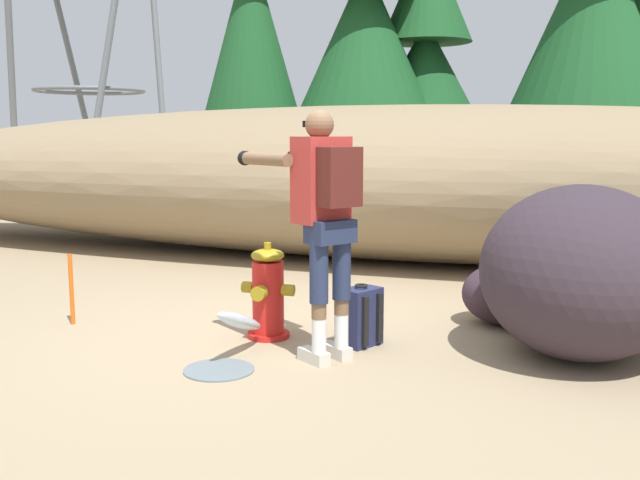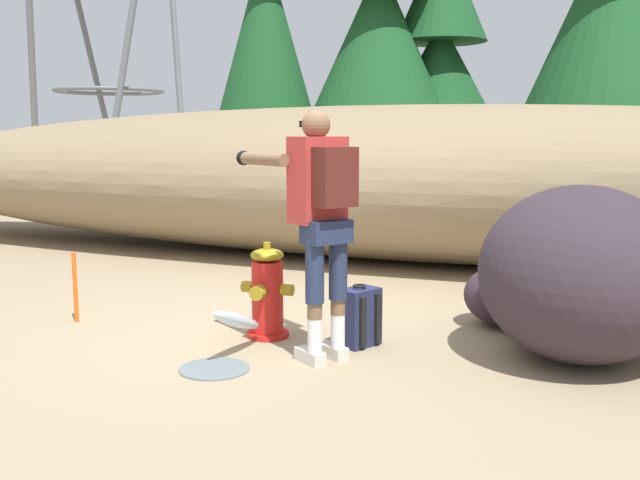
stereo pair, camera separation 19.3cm
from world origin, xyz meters
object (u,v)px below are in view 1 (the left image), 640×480
(fire_hydrant, at_px, (268,294))
(utility_worker, at_px, (322,203))
(spare_backpack, at_px, (360,317))
(boulder_large, at_px, (581,272))
(boulder_small, at_px, (505,294))
(boulder_outlier, at_px, (605,312))
(survey_stake, at_px, (71,289))

(fire_hydrant, xyz_separation_m, utility_worker, (0.58, -0.38, 0.77))
(spare_backpack, xyz_separation_m, boulder_large, (1.56, 0.22, 0.41))
(fire_hydrant, bearing_deg, boulder_small, 30.33)
(spare_backpack, height_order, boulder_outlier, spare_backpack)
(boulder_large, bearing_deg, fire_hydrant, -173.65)
(boulder_small, relative_size, boulder_outlier, 1.39)
(boulder_large, bearing_deg, boulder_outlier, 72.91)
(spare_backpack, relative_size, boulder_large, 0.31)
(survey_stake, bearing_deg, utility_worker, -5.40)
(utility_worker, distance_m, boulder_outlier, 2.52)
(utility_worker, xyz_separation_m, boulder_small, (1.15, 1.39, -0.85))
(utility_worker, relative_size, survey_stake, 2.92)
(utility_worker, relative_size, boulder_small, 2.43)
(fire_hydrant, height_order, boulder_small, fire_hydrant)
(fire_hydrant, distance_m, utility_worker, 1.04)
(boulder_large, distance_m, survey_stake, 4.05)
(spare_backpack, height_order, boulder_small, boulder_small)
(fire_hydrant, bearing_deg, boulder_outlier, 20.70)
(boulder_outlier, bearing_deg, utility_worker, -145.43)
(utility_worker, relative_size, spare_backpack, 3.73)
(boulder_large, relative_size, boulder_outlier, 2.96)
(boulder_outlier, xyz_separation_m, survey_stake, (-4.23, -1.11, 0.12))
(spare_backpack, xyz_separation_m, survey_stake, (-2.46, -0.21, 0.08))
(utility_worker, distance_m, spare_backpack, 1.01)
(fire_hydrant, relative_size, boulder_large, 0.49)
(boulder_outlier, bearing_deg, fire_hydrant, -159.30)
(spare_backpack, relative_size, boulder_outlier, 0.91)
(boulder_small, height_order, survey_stake, survey_stake)
(boulder_large, relative_size, survey_stake, 2.56)
(fire_hydrant, xyz_separation_m, boulder_outlier, (2.51, 0.95, -0.16))
(utility_worker, height_order, boulder_outlier, utility_worker)
(spare_backpack, bearing_deg, survey_stake, 30.21)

